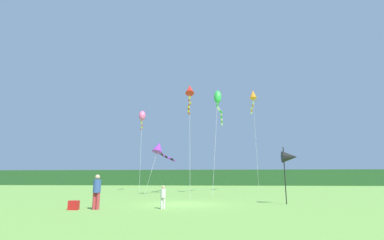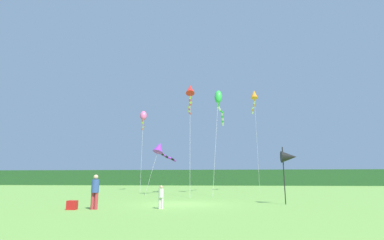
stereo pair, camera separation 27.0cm
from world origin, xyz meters
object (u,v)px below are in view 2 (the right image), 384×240
kite_purple (160,149)px  person_adult (95,190)px  banner_flag_pole (289,157)px  person_child (161,196)px  kite_rainbow (143,117)px  kite_green (219,102)px  kite_orange (254,97)px  kite_red (190,92)px  cooler_box (72,205)px

kite_purple → person_adult: bearing=-91.4°
person_adult → banner_flag_pole: 11.10m
banner_flag_pole → kite_purple: kite_purple is taller
person_child → kite_rainbow: size_ratio=0.12×
kite_purple → kite_green: (5.79, 1.90, 5.02)m
person_adult → kite_orange: 24.67m
person_adult → person_child: (3.20, 0.58, -0.30)m
kite_green → kite_orange: kite_orange is taller
kite_red → kite_rainbow: size_ratio=1.10×
kite_red → kite_green: 3.35m
person_child → kite_red: size_ratio=0.11×
banner_flag_pole → kite_rainbow: size_ratio=0.34×
person_adult → cooler_box: 1.26m
cooler_box → person_adult: bearing=11.6°
cooler_box → kite_purple: bearing=84.4°
person_adult → kite_rainbow: size_ratio=0.17×
person_adult → kite_red: kite_red is taller
person_child → kite_green: bearing=78.8°
kite_red → kite_rainbow: kite_red is taller
person_child → kite_orange: size_ratio=0.10×
person_child → kite_rainbow: kite_rainbow is taller
banner_flag_pole → kite_red: bearing=125.3°
kite_green → kite_rainbow: size_ratio=1.06×
kite_rainbow → person_child: bearing=-71.7°
kite_red → kite_green: kite_red is taller
person_adult → kite_purple: bearing=88.6°
cooler_box → kite_red: bearing=73.1°
person_child → kite_purple: kite_purple is taller
cooler_box → kite_red: (4.25, 13.97, 9.77)m
kite_red → banner_flag_pole: bearing=-54.7°
person_adult → kite_rainbow: bearing=99.4°
person_child → kite_purple: bearing=102.6°
person_adult → cooler_box: size_ratio=3.64×
person_child → kite_rainbow: (-6.63, 20.03, 8.35)m
person_adult → kite_purple: kite_purple is taller
kite_orange → kite_green: bearing=-131.9°
person_child → kite_rainbow: bearing=108.3°
person_adult → person_child: bearing=10.2°
banner_flag_pole → kite_orange: (0.03, 16.17, 8.37)m
kite_purple → kite_orange: 13.72m
kite_red → kite_orange: (7.07, 6.23, 1.11)m
person_child → kite_green: 17.37m
cooler_box → kite_rainbow: size_ratio=0.05×
person_adult → kite_rainbow: kite_rainbow is taller
person_adult → kite_red: 16.78m
person_adult → cooler_box: bearing=-168.4°
cooler_box → banner_flag_pole: size_ratio=0.14×
kite_green → kite_orange: (4.18, 4.65, 1.76)m
kite_green → kite_rainbow: kite_green is taller
kite_purple → kite_orange: bearing=33.3°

